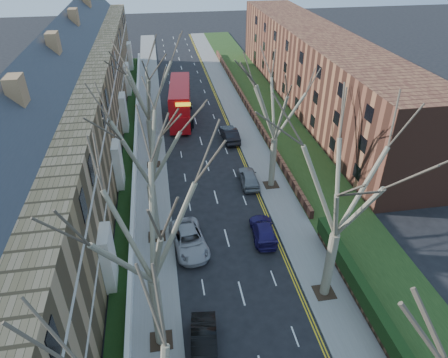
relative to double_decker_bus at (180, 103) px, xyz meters
name	(u,v)px	position (x,y,z in m)	size (l,w,h in m)	color
pavement_left	(150,124)	(-4.19, -0.86, -2.24)	(3.00, 102.00, 0.12)	slate
pavement_right	(240,117)	(7.81, -0.86, -2.24)	(3.00, 102.00, 0.12)	slate
terrace_left	(71,112)	(-11.83, -8.86, 3.23)	(9.70, 78.00, 13.60)	olive
flats_right	(314,68)	(19.27, 3.14, 2.68)	(13.97, 54.00, 10.00)	brown
wall_hedge_right	(399,356)	(9.51, -37.86, -1.18)	(0.70, 24.00, 1.80)	brown
front_wall_left	(136,149)	(-5.84, -8.86, -1.68)	(0.30, 78.00, 1.00)	white
grass_verge_right	(272,115)	(12.31, -0.86, -2.15)	(6.00, 102.00, 0.06)	#1A3513
tree_left_mid	(145,221)	(-3.89, -33.86, 7.25)	(10.50, 10.50, 14.71)	#6B634D
tree_left_far	(145,137)	(-3.89, -23.86, 6.94)	(10.15, 10.15, 14.22)	#6B634D
tree_left_dist	(145,79)	(-3.89, -11.86, 7.26)	(10.50, 10.50, 14.71)	#6B634D
tree_right_mid	(346,179)	(7.51, -31.86, 7.25)	(10.50, 10.50, 14.71)	#6B634D
tree_right_far	(278,97)	(7.51, -17.86, 6.94)	(10.15, 10.15, 14.22)	#6B634D
double_decker_bus	(180,103)	(0.00, 0.00, 0.00)	(3.59, 11.39, 4.68)	#B10C11
car_left_mid	(204,345)	(-1.35, -34.99, -1.58)	(1.54, 4.42, 1.45)	black
car_left_far	(189,240)	(-1.34, -25.47, -1.56)	(2.48, 5.37, 1.49)	#9C9BA0
car_right_near	(263,230)	(4.81, -25.16, -1.65)	(1.84, 4.52, 1.31)	#211855
car_right_mid	(249,177)	(5.39, -17.08, -1.57)	(1.72, 4.27, 1.46)	gray
car_right_far	(230,134)	(5.26, -7.20, -1.51)	(1.67, 4.79, 1.58)	black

